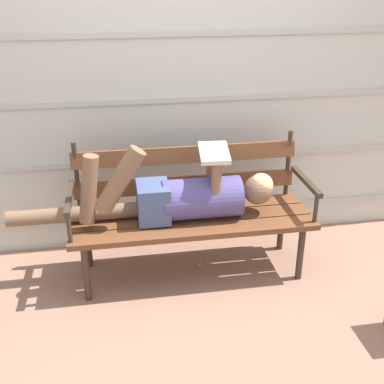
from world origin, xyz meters
TOP-DOWN VIEW (x-y plane):
  - ground_plane at (0.00, 0.00)m, footprint 12.00×12.00m
  - house_siding at (0.00, 0.71)m, footprint 4.56×0.08m
  - park_bench at (-0.00, 0.26)m, footprint 1.57×0.52m
  - reclining_person at (-0.08, 0.19)m, footprint 1.69×0.27m

SIDE VIEW (x-z plane):
  - ground_plane at x=0.00m, z-range 0.00..0.00m
  - park_bench at x=0.00m, z-range 0.02..0.91m
  - reclining_person at x=-0.08m, z-range 0.31..0.85m
  - house_siding at x=0.00m, z-range 0.00..2.58m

